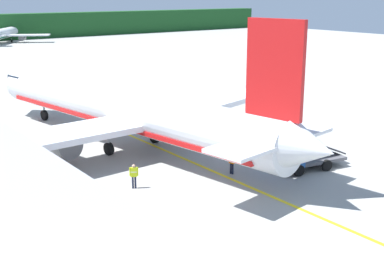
{
  "coord_description": "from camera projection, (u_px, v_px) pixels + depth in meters",
  "views": [
    {
      "loc": [
        -33.74,
        -22.48,
        13.51
      ],
      "look_at": [
        -10.08,
        9.54,
        3.01
      ],
      "focal_mm": 48.28,
      "sensor_mm": 36.0,
      "label": 1
    }
  ],
  "objects": [
    {
      "name": "cargo_container_near",
      "position": [
        251.0,
        145.0,
        43.51
      ],
      "size": [
        2.37,
        2.37,
        2.11
      ],
      "color": "#333338",
      "rests_on": "ground"
    },
    {
      "name": "crew_marshaller",
      "position": [
        16.0,
        230.0,
        27.94
      ],
      "size": [
        0.63,
        0.28,
        1.78
      ],
      "color": "#191E33",
      "rests_on": "ground"
    },
    {
      "name": "service_truck_fuel",
      "position": [
        298.0,
        156.0,
        40.08
      ],
      "size": [
        6.59,
        3.22,
        2.61
      ],
      "color": "#2659A5",
      "rests_on": "ground"
    },
    {
      "name": "airliner_foreground",
      "position": [
        125.0,
        110.0,
        45.75
      ],
      "size": [
        34.52,
        41.63,
        11.9
      ],
      "color": "silver",
      "rests_on": "ground"
    },
    {
      "name": "ground",
      "position": [
        94.0,
        85.0,
        77.67
      ],
      "size": [
        240.0,
        320.0,
        0.2
      ],
      "primitive_type": "cube",
      "color": "#999993"
    },
    {
      "name": "crew_loader_left",
      "position": [
        134.0,
        174.0,
        36.43
      ],
      "size": [
        0.55,
        0.43,
        1.79
      ],
      "color": "#191E33",
      "rests_on": "ground"
    },
    {
      "name": "apron_guide_line",
      "position": [
        174.0,
        154.0,
        44.4
      ],
      "size": [
        0.3,
        60.0,
        0.01
      ],
      "primitive_type": "cube",
      "color": "yellow",
      "rests_on": "ground"
    },
    {
      "name": "crew_supervisor",
      "position": [
        232.0,
        161.0,
        39.35
      ],
      "size": [
        0.32,
        0.62,
        1.73
      ],
      "color": "#191E33",
      "rests_on": "ground"
    },
    {
      "name": "airliner_far_taxiway",
      "position": [
        5.0,
        33.0,
        142.85
      ],
      "size": [
        22.22,
        26.03,
        8.61
      ],
      "color": "white",
      "rests_on": "ground"
    },
    {
      "name": "crew_loader_right",
      "position": [
        49.0,
        143.0,
        44.31
      ],
      "size": [
        0.34,
        0.61,
        1.61
      ],
      "color": "#191E33",
      "rests_on": "ground"
    }
  ]
}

